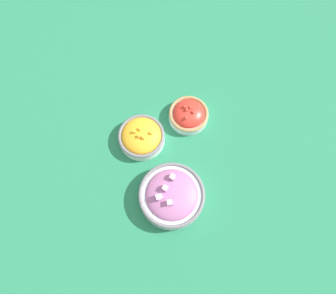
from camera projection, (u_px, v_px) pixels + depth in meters
name	position (u px, v px, depth m)	size (l,w,h in m)	color
ground_plane	(168.00, 150.00, 1.11)	(3.00, 3.00, 0.00)	#23704C
bowl_red_onion	(172.00, 195.00, 1.02)	(0.21, 0.21, 0.08)	#B2C1CC
bowl_cherry_tomatoes	(189.00, 115.00, 1.12)	(0.14, 0.14, 0.07)	silver
bowl_squash	(141.00, 137.00, 1.09)	(0.16, 0.16, 0.07)	white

